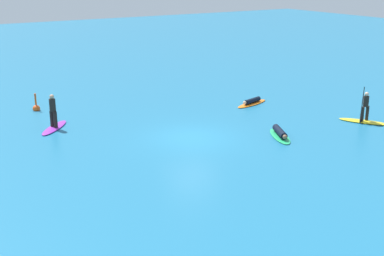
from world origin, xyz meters
name	(u,v)px	position (x,y,z in m)	size (l,w,h in m)	color
ground_plane	(192,138)	(0.00, 0.00, 0.00)	(120.00, 120.00, 0.00)	#1E6B93
surfer_on_green_board	(280,134)	(3.80, -2.19, 0.16)	(1.76, 2.62, 0.43)	#23B266
surfer_on_orange_board	(252,102)	(6.53, 3.56, 0.13)	(2.78, 1.40, 0.37)	orange
surfer_on_yellow_board	(364,116)	(9.35, -2.70, 0.39)	(1.96, 2.64, 2.00)	yellow
surfer_on_purple_board	(54,120)	(-5.37, 5.07, 0.49)	(2.24, 2.43, 1.84)	purple
marker_buoy	(36,108)	(-5.20, 9.11, 0.16)	(0.43, 0.43, 1.13)	#E55119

